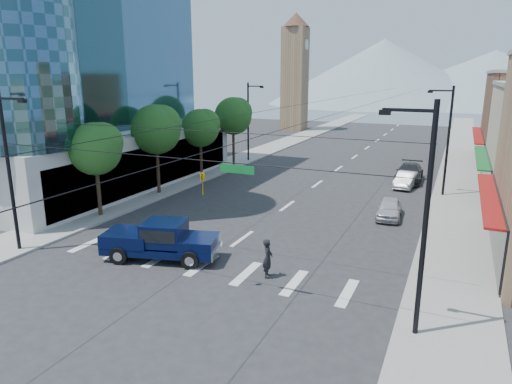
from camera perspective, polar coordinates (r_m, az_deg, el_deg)
ground at (r=23.41m, az=-8.26°, el=-10.46°), size 160.00×160.00×0.00m
sidewalk_left at (r=63.21m, az=1.90°, el=5.54°), size 4.00×120.00×0.15m
sidewalk_right at (r=58.64m, az=24.20°, el=3.58°), size 4.00×120.00×0.15m
office_tower at (r=49.59m, az=-27.33°, el=18.28°), size 29.50×27.00×30.00m
clock_tower at (r=84.64m, az=4.89°, el=14.91°), size 4.80×4.80×20.40m
mountain_left at (r=169.93m, az=15.61°, el=14.28°), size 80.00×80.00×22.00m
mountain_right at (r=178.03m, az=27.53°, el=12.55°), size 90.00×90.00×18.00m
tree_near at (r=33.31m, az=-19.22°, el=5.32°), size 3.65×3.64×6.71m
tree_midnear at (r=38.58m, az=-12.17°, el=7.83°), size 4.09×4.09×7.52m
tree_midfar at (r=44.45m, az=-6.79°, el=8.10°), size 3.65×3.64×6.71m
tree_far at (r=50.50m, az=-2.69°, el=9.61°), size 4.09×4.09×7.52m
signal_rig at (r=20.97m, az=-9.72°, el=0.00°), size 21.80×0.20×9.00m
lamp_pole_nw at (r=52.98m, az=-0.86°, el=9.14°), size 2.00×0.25×9.00m
lamp_pole_ne at (r=40.13m, az=22.74°, el=6.35°), size 2.00×0.25×9.00m
pickup_truck at (r=25.48m, az=-11.87°, el=-5.83°), size 6.66×3.77×2.14m
pedestrian at (r=22.80m, az=1.48°, el=-8.28°), size 0.62×0.81×1.99m
parked_car_near at (r=33.48m, az=16.33°, el=-1.97°), size 1.88×4.14×1.38m
parked_car_mid at (r=43.06m, az=18.23°, el=1.48°), size 1.85×4.36×1.40m
parked_car_far at (r=45.55m, az=18.60°, el=2.29°), size 2.42×5.76×1.66m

